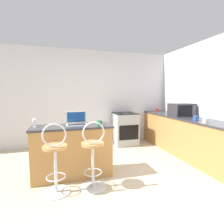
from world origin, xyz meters
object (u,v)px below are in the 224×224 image
stove_range (125,129)px  bar_stool_far (93,157)px  bar_stool_near (55,161)px  mug_blue (196,118)px  mug_green (99,123)px  wine_glass_tall (34,121)px  microwave (182,110)px  laptop (77,121)px  mug_red (157,110)px  mug_white (205,121)px

stove_range → bar_stool_far: bearing=-121.9°
bar_stool_near → bar_stool_far: same height
bar_stool_near → stove_range: bar_stool_near is taller
mug_blue → mug_green: bearing=-179.8°
wine_glass_tall → mug_green: bearing=-10.8°
microwave → laptop: bearing=-169.8°
wine_glass_tall → bar_stool_far: bearing=-31.8°
laptop → mug_red: (2.50, 1.58, -0.02)m
stove_range → mug_white: mug_white is taller
microwave → mug_red: bearing=90.2°
bar_stool_far → stove_range: size_ratio=1.16×
laptop → stove_range: laptop is taller
laptop → mug_white: size_ratio=3.58×
bar_stool_far → laptop: size_ratio=2.91×
mug_red → mug_white: bearing=-96.2°
mug_blue → wine_glass_tall: size_ratio=0.71×
bar_stool_far → wine_glass_tall: 1.13m
stove_range → mug_green: bearing=-123.0°
mug_white → mug_red: mug_white is taller
bar_stool_far → wine_glass_tall: (-0.86, 0.53, 0.50)m
mug_blue → mug_white: bearing=-96.9°
bar_stool_near → mug_blue: bearing=7.4°
stove_range → mug_red: (1.06, 0.14, 0.49)m
mug_green → wine_glass_tall: wine_glass_tall is taller
laptop → microwave: 2.55m
laptop → mug_green: (0.35, -0.24, -0.01)m
stove_range → mug_blue: (0.87, -1.68, 0.49)m
mug_green → bar_stool_far: bearing=-116.0°
bar_stool_far → mug_green: 0.58m
stove_range → wine_glass_tall: (-2.12, -1.49, 0.55)m
bar_stool_far → laptop: laptop is taller
bar_stool_far → mug_red: bar_stool_far is taller
bar_stool_near → wine_glass_tall: 0.80m
bar_stool_near → mug_red: 3.61m
bar_stool_far → wine_glass_tall: bearing=148.2°
laptop → wine_glass_tall: 0.68m
bar_stool_far → mug_blue: bearing=9.2°
bar_stool_far → mug_blue: size_ratio=10.11×
mug_blue → mug_red: bearing=83.9°
bar_stool_near → mug_red: size_ratio=10.02×
laptop → mug_red: size_ratio=3.45×
laptop → mug_white: bearing=-12.7°
stove_range → mug_green: (-1.09, -1.68, 0.49)m
microwave → mug_blue: (-0.20, -0.69, -0.10)m
wine_glass_tall → mug_red: 3.57m
laptop → microwave: microwave is taller
microwave → wine_glass_tall: microwave is taller
stove_range → laptop: bearing=-135.0°
stove_range → mug_white: size_ratio=9.00×
stove_range → mug_white: bearing=-66.9°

